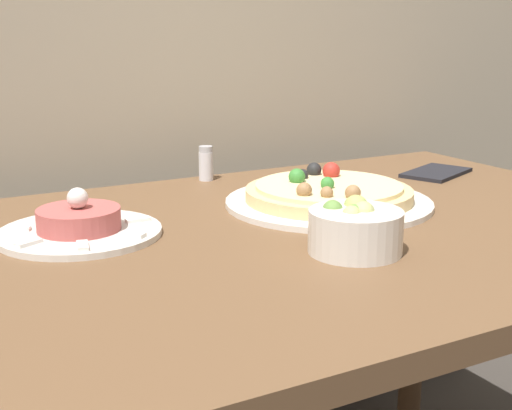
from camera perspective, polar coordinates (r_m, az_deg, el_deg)
The scene contains 6 objects.
dining_table at distance 1.20m, azimuth 5.03°, elevation -5.83°, with size 1.24×0.87×0.73m.
pizza_plate at distance 1.29m, azimuth 5.80°, elevation 0.77°, with size 0.37×0.37×0.07m.
tartare_plate at distance 1.13m, azimuth -13.95°, elevation -1.61°, with size 0.25×0.25×0.08m.
small_bowl at distance 1.03m, azimuth 7.93°, elevation -1.91°, with size 0.14×0.14×0.08m.
napkin at distance 1.60m, azimuth 14.22°, elevation 2.52°, with size 0.19×0.15×0.01m.
salt_shaker at distance 1.49m, azimuth -4.03°, elevation 3.34°, with size 0.03×0.03×0.07m.
Camera 1 is at (-0.64, -0.49, 1.05)m, focal length 50.00 mm.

